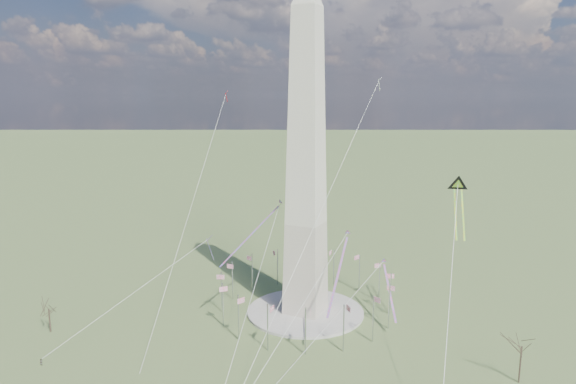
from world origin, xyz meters
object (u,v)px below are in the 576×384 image
at_px(washington_monument, 306,159).
at_px(tree_near, 522,344).
at_px(person_west, 41,362).
at_px(kite_delta_black, 458,188).

distance_m(washington_monument, tree_near, 73.38).
relative_size(washington_monument, person_west, 59.04).
distance_m(washington_monument, person_west, 87.80).
height_order(washington_monument, kite_delta_black, washington_monument).
bearing_deg(kite_delta_black, tree_near, 115.42).
bearing_deg(person_west, washington_monument, -134.41).
bearing_deg(tree_near, washington_monument, 165.66).
relative_size(tree_near, person_west, 8.09).
bearing_deg(person_west, kite_delta_black, -147.54).
xyz_separation_m(tree_near, kite_delta_black, (-18.85, 25.42, 31.00)).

